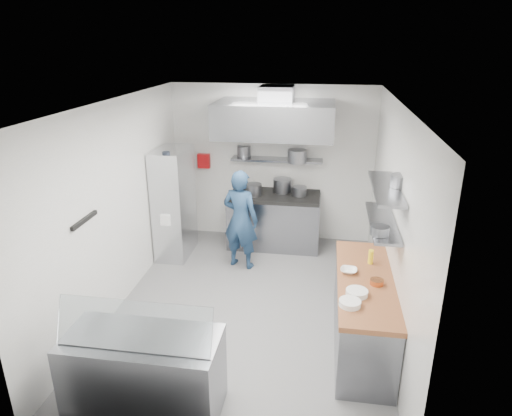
% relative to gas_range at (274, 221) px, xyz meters
% --- Properties ---
extents(floor, '(5.00, 5.00, 0.00)m').
position_rel_gas_range_xyz_m(floor, '(-0.10, -2.10, -0.45)').
color(floor, slate).
rests_on(floor, ground).
extents(ceiling, '(5.00, 5.00, 0.00)m').
position_rel_gas_range_xyz_m(ceiling, '(-0.10, -2.10, 2.35)').
color(ceiling, silver).
rests_on(ceiling, wall_back).
extents(wall_back, '(3.60, 2.80, 0.02)m').
position_rel_gas_range_xyz_m(wall_back, '(-0.10, 0.40, 0.95)').
color(wall_back, white).
rests_on(wall_back, floor).
extents(wall_front, '(3.60, 2.80, 0.02)m').
position_rel_gas_range_xyz_m(wall_front, '(-0.10, -4.60, 0.95)').
color(wall_front, white).
rests_on(wall_front, floor).
extents(wall_left, '(2.80, 5.00, 0.02)m').
position_rel_gas_range_xyz_m(wall_left, '(-1.90, -2.10, 0.95)').
color(wall_left, white).
rests_on(wall_left, floor).
extents(wall_right, '(2.80, 5.00, 0.02)m').
position_rel_gas_range_xyz_m(wall_right, '(1.70, -2.10, 0.95)').
color(wall_right, white).
rests_on(wall_right, floor).
extents(gas_range, '(1.60, 0.80, 0.90)m').
position_rel_gas_range_xyz_m(gas_range, '(0.00, 0.00, 0.00)').
color(gas_range, gray).
rests_on(gas_range, floor).
extents(cooktop, '(1.57, 0.78, 0.06)m').
position_rel_gas_range_xyz_m(cooktop, '(0.00, 0.00, 0.48)').
color(cooktop, black).
rests_on(cooktop, gas_range).
extents(stock_pot_left, '(0.28, 0.28, 0.20)m').
position_rel_gas_range_xyz_m(stock_pot_left, '(-0.36, -0.09, 0.61)').
color(stock_pot_left, slate).
rests_on(stock_pot_left, cooktop).
extents(stock_pot_mid, '(0.33, 0.33, 0.24)m').
position_rel_gas_range_xyz_m(stock_pot_mid, '(0.12, 0.16, 0.63)').
color(stock_pot_mid, slate).
rests_on(stock_pot_mid, cooktop).
extents(stock_pot_right, '(0.24, 0.24, 0.16)m').
position_rel_gas_range_xyz_m(stock_pot_right, '(0.43, 0.01, 0.59)').
color(stock_pot_right, slate).
rests_on(stock_pot_right, cooktop).
extents(over_range_shelf, '(1.60, 0.30, 0.04)m').
position_rel_gas_range_xyz_m(over_range_shelf, '(0.00, 0.24, 1.07)').
color(over_range_shelf, gray).
rests_on(over_range_shelf, wall_back).
extents(shelf_pot_a, '(0.24, 0.24, 0.18)m').
position_rel_gas_range_xyz_m(shelf_pot_a, '(-0.61, 0.35, 1.18)').
color(shelf_pot_a, slate).
rests_on(shelf_pot_a, over_range_shelf).
extents(shelf_pot_b, '(0.33, 0.33, 0.22)m').
position_rel_gas_range_xyz_m(shelf_pot_b, '(0.37, 0.03, 1.20)').
color(shelf_pot_b, slate).
rests_on(shelf_pot_b, over_range_shelf).
extents(extractor_hood, '(1.90, 1.15, 0.55)m').
position_rel_gas_range_xyz_m(extractor_hood, '(0.00, -0.18, 1.85)').
color(extractor_hood, gray).
rests_on(extractor_hood, wall_back).
extents(hood_duct, '(0.55, 0.55, 0.24)m').
position_rel_gas_range_xyz_m(hood_duct, '(0.00, 0.05, 2.23)').
color(hood_duct, slate).
rests_on(hood_duct, extractor_hood).
extents(red_firebox, '(0.22, 0.10, 0.26)m').
position_rel_gas_range_xyz_m(red_firebox, '(-1.35, 0.34, 0.97)').
color(red_firebox, '#AF0E12').
rests_on(red_firebox, wall_back).
extents(chef, '(0.67, 0.53, 1.63)m').
position_rel_gas_range_xyz_m(chef, '(-0.44, -0.90, 0.36)').
color(chef, navy).
rests_on(chef, floor).
extents(wire_rack, '(0.50, 0.90, 1.85)m').
position_rel_gas_range_xyz_m(wire_rack, '(-1.63, -0.61, 0.48)').
color(wire_rack, silver).
rests_on(wire_rack, floor).
extents(rack_bin_a, '(0.16, 0.20, 0.18)m').
position_rel_gas_range_xyz_m(rack_bin_a, '(-1.63, -1.00, 0.35)').
color(rack_bin_a, white).
rests_on(rack_bin_a, wire_rack).
extents(rack_bin_b, '(0.12, 0.16, 0.14)m').
position_rel_gas_range_xyz_m(rack_bin_b, '(-1.63, -0.67, 0.85)').
color(rack_bin_b, yellow).
rests_on(rack_bin_b, wire_rack).
extents(rack_jar, '(0.12, 0.12, 0.18)m').
position_rel_gas_range_xyz_m(rack_jar, '(-1.58, -0.97, 1.35)').
color(rack_jar, black).
rests_on(rack_jar, wire_rack).
extents(knife_strip, '(0.04, 0.55, 0.05)m').
position_rel_gas_range_xyz_m(knife_strip, '(-1.88, -3.00, 1.10)').
color(knife_strip, black).
rests_on(knife_strip, wall_left).
extents(prep_counter_base, '(0.62, 2.00, 0.84)m').
position_rel_gas_range_xyz_m(prep_counter_base, '(1.38, -2.70, -0.03)').
color(prep_counter_base, gray).
rests_on(prep_counter_base, floor).
extents(prep_counter_top, '(0.65, 2.04, 0.06)m').
position_rel_gas_range_xyz_m(prep_counter_top, '(1.38, -2.70, 0.42)').
color(prep_counter_top, brown).
rests_on(prep_counter_top, prep_counter_base).
extents(plate_stack_a, '(0.23, 0.23, 0.06)m').
position_rel_gas_range_xyz_m(plate_stack_a, '(1.17, -3.31, 0.48)').
color(plate_stack_a, white).
rests_on(plate_stack_a, prep_counter_top).
extents(plate_stack_b, '(0.24, 0.24, 0.06)m').
position_rel_gas_range_xyz_m(plate_stack_b, '(1.26, -3.09, 0.48)').
color(plate_stack_b, white).
rests_on(plate_stack_b, prep_counter_top).
extents(copper_pan, '(0.15, 0.15, 0.06)m').
position_rel_gas_range_xyz_m(copper_pan, '(1.49, -2.82, 0.48)').
color(copper_pan, '#CE723A').
rests_on(copper_pan, prep_counter_top).
extents(squeeze_bottle, '(0.06, 0.06, 0.18)m').
position_rel_gas_range_xyz_m(squeeze_bottle, '(1.46, -2.30, 0.54)').
color(squeeze_bottle, yellow).
rests_on(squeeze_bottle, prep_counter_top).
extents(mixing_bowl, '(0.22, 0.22, 0.05)m').
position_rel_gas_range_xyz_m(mixing_bowl, '(1.19, -2.58, 0.47)').
color(mixing_bowl, white).
rests_on(mixing_bowl, prep_counter_top).
extents(wall_shelf_lower, '(0.30, 1.30, 0.04)m').
position_rel_gas_range_xyz_m(wall_shelf_lower, '(1.54, -2.40, 1.05)').
color(wall_shelf_lower, gray).
rests_on(wall_shelf_lower, wall_right).
extents(wall_shelf_upper, '(0.30, 1.30, 0.04)m').
position_rel_gas_range_xyz_m(wall_shelf_upper, '(1.54, -2.40, 1.47)').
color(wall_shelf_upper, gray).
rests_on(wall_shelf_upper, wall_right).
extents(shelf_pot_c, '(0.20, 0.20, 0.10)m').
position_rel_gas_range_xyz_m(shelf_pot_c, '(1.46, -2.83, 1.12)').
color(shelf_pot_c, slate).
rests_on(shelf_pot_c, wall_shelf_lower).
extents(shelf_pot_d, '(0.23, 0.23, 0.14)m').
position_rel_gas_range_xyz_m(shelf_pot_d, '(1.70, -2.40, 1.56)').
color(shelf_pot_d, slate).
rests_on(shelf_pot_d, wall_shelf_upper).
extents(display_case, '(1.50, 0.70, 0.85)m').
position_rel_gas_range_xyz_m(display_case, '(-0.81, -4.10, -0.03)').
color(display_case, gray).
rests_on(display_case, floor).
extents(display_glass, '(1.47, 0.19, 0.42)m').
position_rel_gas_range_xyz_m(display_glass, '(-0.81, -4.22, 0.62)').
color(display_glass, silver).
rests_on(display_glass, display_case).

